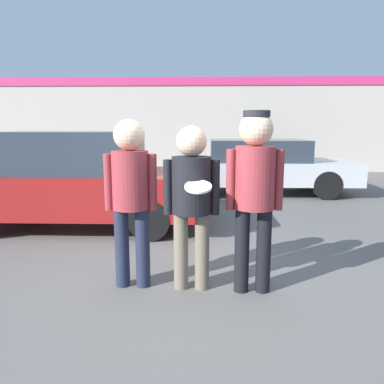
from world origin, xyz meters
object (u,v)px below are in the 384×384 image
person_middle_with_frisbee (192,193)px  person_right (255,183)px  shrub (262,155)px  parked_car_near (77,180)px  person_left (131,188)px  parked_car_far (260,166)px

person_middle_with_frisbee → person_right: (0.63, -0.05, 0.11)m
person_middle_with_frisbee → shrub: size_ratio=1.24×
person_middle_with_frisbee → shrub: (2.19, 9.73, -0.34)m
person_right → parked_car_near: 3.68m
person_left → shrub: (2.81, 9.69, -0.38)m
person_left → parked_car_far: person_left is taller
parked_car_far → shrub: 3.93m
parked_car_near → shrub: size_ratio=3.11×
person_right → parked_car_near: bearing=136.4°
shrub → person_middle_with_frisbee: bearing=-102.7°
parked_car_far → shrub: size_ratio=3.38×
parked_car_far → person_right: bearing=-98.8°
person_right → parked_car_far: 5.99m
shrub → person_left: bearing=-106.2°
person_right → shrub: person_right is taller
parked_car_near → parked_car_far: 4.91m
person_middle_with_frisbee → person_right: size_ratio=0.92×
person_left → shrub: person_left is taller
person_right → shrub: bearing=80.9°
parked_car_near → shrub: (4.21, 7.26, -0.11)m
person_middle_with_frisbee → shrub: person_middle_with_frisbee is taller
person_left → person_middle_with_frisbee: bearing=-3.8°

